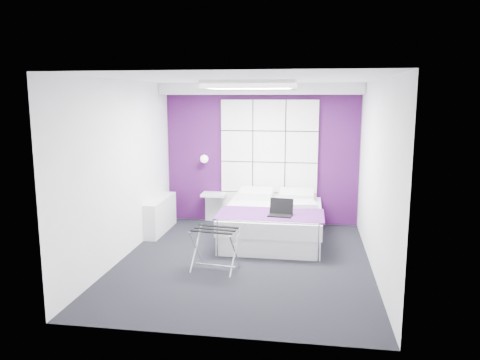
% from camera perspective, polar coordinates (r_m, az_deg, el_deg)
% --- Properties ---
extents(floor, '(4.40, 4.40, 0.00)m').
position_cam_1_polar(floor, '(6.91, 0.54, -9.87)').
color(floor, black).
rests_on(floor, ground).
extents(ceiling, '(4.40, 4.40, 0.00)m').
position_cam_1_polar(ceiling, '(6.50, 0.58, 12.22)').
color(ceiling, white).
rests_on(ceiling, wall_back).
extents(wall_back, '(3.60, 0.00, 3.60)m').
position_cam_1_polar(wall_back, '(8.74, 2.61, 3.12)').
color(wall_back, silver).
rests_on(wall_back, floor).
extents(wall_left, '(0.00, 4.40, 4.40)m').
position_cam_1_polar(wall_left, '(7.06, -14.06, 1.16)').
color(wall_left, silver).
rests_on(wall_left, floor).
extents(wall_right, '(0.00, 4.40, 4.40)m').
position_cam_1_polar(wall_right, '(6.58, 16.28, 0.42)').
color(wall_right, silver).
rests_on(wall_right, floor).
extents(accent_wall, '(3.58, 0.02, 2.58)m').
position_cam_1_polar(accent_wall, '(8.73, 2.60, 3.12)').
color(accent_wall, '#3F1045').
rests_on(accent_wall, wall_back).
extents(soffit, '(3.58, 0.50, 0.20)m').
position_cam_1_polar(soffit, '(8.43, 2.49, 11.04)').
color(soffit, silver).
rests_on(soffit, wall_back).
extents(headboard, '(1.80, 0.08, 2.30)m').
position_cam_1_polar(headboard, '(8.69, 3.55, 2.21)').
color(headboard, white).
rests_on(headboard, wall_back).
extents(skylight, '(1.36, 0.86, 0.12)m').
position_cam_1_polar(skylight, '(7.09, 1.28, 11.63)').
color(skylight, white).
rests_on(skylight, ceiling).
extents(wall_lamp, '(0.15, 0.15, 0.15)m').
position_cam_1_polar(wall_lamp, '(8.79, -4.32, 2.62)').
color(wall_lamp, white).
rests_on(wall_lamp, wall_back).
extents(radiator, '(0.22, 1.20, 0.60)m').
position_cam_1_polar(radiator, '(8.42, -9.67, -4.22)').
color(radiator, silver).
rests_on(radiator, floor).
extents(bed, '(1.65, 1.99, 0.70)m').
position_cam_1_polar(bed, '(7.87, 4.03, -5.12)').
color(bed, silver).
rests_on(bed, floor).
extents(nightstand, '(0.45, 0.35, 0.05)m').
position_cam_1_polar(nightstand, '(8.83, -3.20, -1.76)').
color(nightstand, silver).
rests_on(nightstand, wall_back).
extents(luggage_rack, '(0.59, 0.44, 0.58)m').
position_cam_1_polar(luggage_rack, '(6.51, -3.04, -8.43)').
color(luggage_rack, silver).
rests_on(luggage_rack, floor).
extents(laptop, '(0.36, 0.26, 0.26)m').
position_cam_1_polar(laptop, '(7.24, 4.96, -3.83)').
color(laptop, black).
rests_on(laptop, bed).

